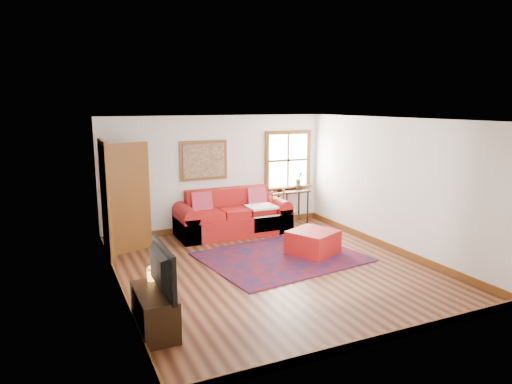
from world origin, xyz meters
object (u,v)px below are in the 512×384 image
side_table (293,195)px  ladder_back_chair (281,209)px  media_cabinet (155,311)px  red_ottoman (313,242)px  red_leather_sofa (232,219)px

side_table → ladder_back_chair: size_ratio=0.89×
ladder_back_chair → media_cabinet: 4.90m
red_ottoman → media_cabinet: media_cabinet is taller
media_cabinet → red_leather_sofa: bearing=56.0°
red_ottoman → side_table: side_table is taller
ladder_back_chair → media_cabinet: (-3.52, -3.41, -0.22)m
red_leather_sofa → side_table: 1.68m
ladder_back_chair → red_ottoman: bearing=-97.3°
red_leather_sofa → media_cabinet: 4.38m
red_ottoman → side_table: bearing=45.5°
ladder_back_chair → red_leather_sofa: bearing=168.2°
red_ottoman → media_cabinet: size_ratio=0.82×
red_ottoman → side_table: size_ratio=0.99×
red_leather_sofa → ladder_back_chair: red_leather_sofa is taller
red_leather_sofa → ladder_back_chair: 1.10m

